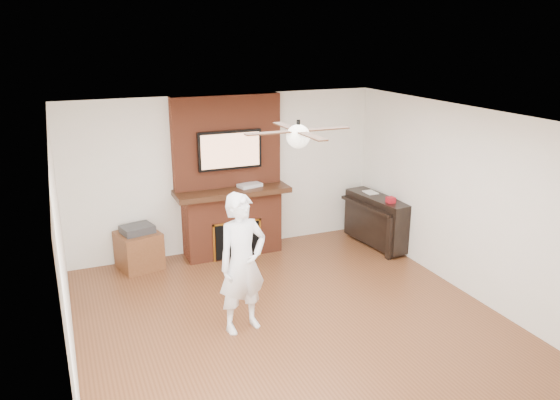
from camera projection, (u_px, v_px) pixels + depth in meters
name	position (u px, v px, depth m)	size (l,w,h in m)	color
room_shell	(297.00, 229.00, 6.22)	(5.36, 5.86, 2.86)	brown
fireplace	(230.00, 192.00, 8.55)	(1.78, 0.64, 2.50)	brown
tv	(230.00, 150.00, 8.30)	(1.00, 0.08, 0.60)	black
ceiling_fan	(298.00, 135.00, 5.90)	(1.21, 1.21, 0.31)	black
person	(242.00, 263.00, 6.31)	(0.62, 0.41, 1.69)	white
side_table	(139.00, 248.00, 8.15)	(0.70, 0.70, 0.67)	brown
piano	(377.00, 220.00, 8.96)	(0.62, 1.32, 0.93)	black
cable_box	(250.00, 185.00, 8.53)	(0.36, 0.21, 0.05)	silver
candle_orange	(232.00, 254.00, 8.58)	(0.07, 0.07, 0.13)	yellow
candle_green	(236.00, 253.00, 8.64)	(0.08, 0.08, 0.10)	#47913A
candle_cream	(246.00, 250.00, 8.75)	(0.09, 0.09, 0.11)	beige
candle_blue	(251.00, 252.00, 8.72)	(0.06, 0.06, 0.07)	#365CA3
candle_green_extra	(250.00, 251.00, 8.73)	(0.08, 0.08, 0.10)	teal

